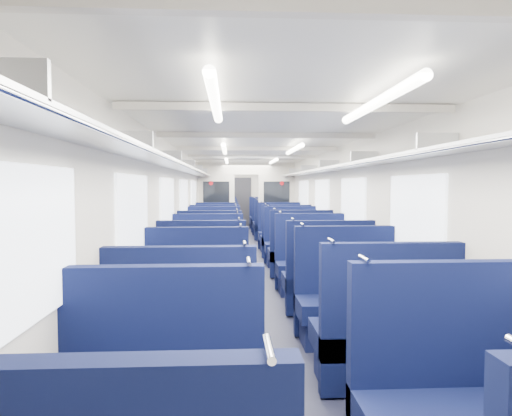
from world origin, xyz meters
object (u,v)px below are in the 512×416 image
seat_6 (195,309)px  seat_3 (454,413)px  seat_12 (210,257)px  seat_25 (267,221)px  seat_10 (207,269)px  seat_13 (300,255)px  seat_8 (202,283)px  seat_4 (183,351)px  end_door (242,202)px  seat_7 (349,305)px  seat_15 (292,247)px  seat_5 (384,341)px  seat_16 (215,240)px  seat_22 (220,224)px  seat_24 (220,222)px  seat_27 (265,219)px  seat_11 (312,268)px  seat_21 (273,227)px  seat_18 (216,236)px  bulkhead (246,201)px  seat_9 (327,283)px  seat_14 (213,247)px  seat_26 (221,219)px  seat_17 (286,241)px  seat_19 (280,235)px  seat_20 (219,228)px  seat_23 (270,224)px

seat_6 → seat_3: bearing=-53.8°
seat_12 → seat_25: size_ratio=1.00×
seat_10 → seat_13: size_ratio=1.00×
seat_8 → seat_4: bearing=-90.0°
seat_6 → seat_10: (0.00, 2.26, 0.00)m
end_door → seat_3: end_door is taller
seat_7 → seat_15: same height
seat_5 → seat_16: 7.10m
seat_22 → seat_24: size_ratio=1.00×
seat_27 → seat_11: bearing=-90.0°
seat_4 → seat_12: (0.00, 4.66, 0.00)m
end_door → seat_21: size_ratio=1.57×
seat_21 → seat_24: 2.84m
seat_3 → seat_22: same height
seat_16 → seat_18: same height
seat_11 → seat_22: 8.08m
end_door → bulkhead: (-0.00, -5.46, 0.23)m
seat_9 → seat_21: same height
seat_9 → bulkhead: bearing=96.6°
seat_4 → seat_5: 1.67m
seat_9 → seat_14: size_ratio=1.00×
seat_6 → seat_14: size_ratio=1.00×
end_door → seat_6: end_door is taller
seat_15 → seat_24: (-1.66, 6.64, 0.00)m
bulkhead → seat_12: 5.02m
seat_3 → seat_7: 2.31m
seat_26 → seat_17: bearing=-76.4°
seat_9 → seat_19: size_ratio=1.00×
seat_7 → seat_11: (0.00, 2.22, 0.00)m
seat_9 → seat_12: same height
seat_9 → seat_26: same height
seat_14 → seat_20: size_ratio=1.00×
seat_14 → end_door: bearing=84.8°
seat_3 → seat_10: 4.82m
bulkhead → seat_16: size_ratio=2.19×
end_door → seat_11: end_door is taller
seat_26 → seat_3: bearing=-83.6°
seat_21 → seat_27: 3.37m
seat_6 → seat_16: size_ratio=1.00×
seat_17 → seat_18: bearing=145.9°
seat_18 → seat_19: same height
seat_13 → seat_15: (0.00, 1.16, 0.00)m
seat_27 → seat_26: bearing=174.2°
seat_4 → seat_14: 5.92m
seat_10 → seat_23: bearing=78.0°
seat_11 → seat_17: bearing=90.0°
seat_20 → seat_11: bearing=-76.2°
seat_13 → seat_5: bearing=-90.0°
seat_14 → seat_5: bearing=-74.0°
seat_10 → seat_11: size_ratio=1.00×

